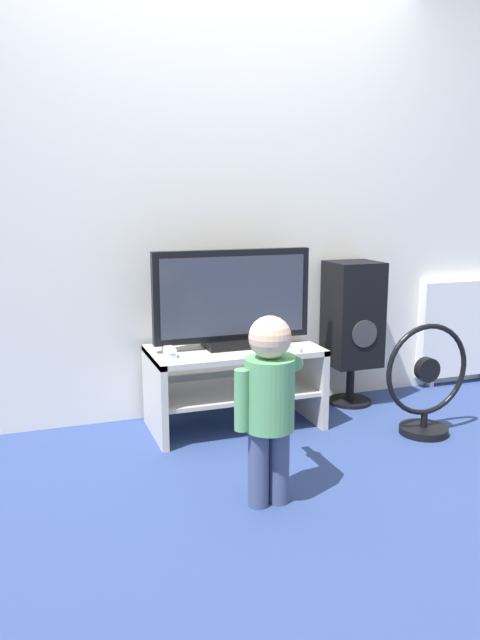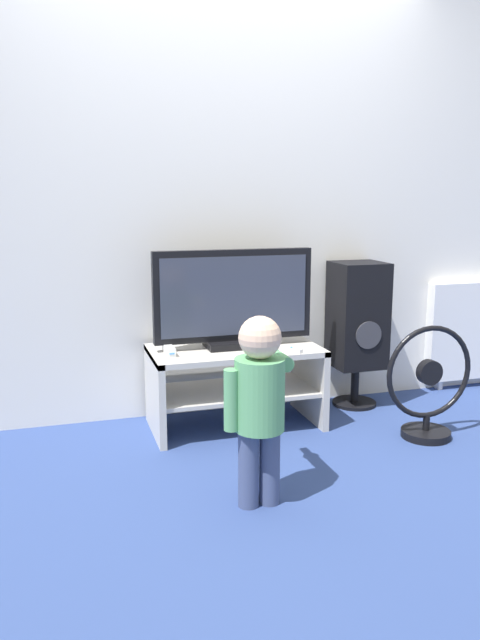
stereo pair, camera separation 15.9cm
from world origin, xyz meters
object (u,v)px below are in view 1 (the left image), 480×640
television (233,300)px  floor_fan (426,386)px  child (269,395)px  speaker_tower (353,317)px  radiator (461,328)px  remote_primary (291,349)px  game_console (169,351)px

television → floor_fan: (0.93, -0.49, -0.44)m
floor_fan → television: bearing=152.4°
floor_fan → child: bearing=-158.3°
television → speaker_tower: (0.81, 0.11, -0.17)m
speaker_tower → radiator: 0.94m
remote_primary → speaker_tower: speaker_tower is taller
remote_primary → speaker_tower: size_ratio=0.14×
television → radiator: (1.73, 0.23, -0.33)m
game_console → floor_fan: bearing=-18.5°
speaker_tower → remote_primary: bearing=-151.0°
speaker_tower → radiator: size_ratio=1.24×
child → speaker_tower: 1.42m
speaker_tower → floor_fan: (0.12, -0.60, -0.28)m
speaker_tower → floor_fan: size_ratio=1.45×
speaker_tower → television: bearing=-172.4°
radiator → speaker_tower: bearing=-172.3°
child → radiator: (1.89, 1.16, -0.09)m
remote_primary → child: size_ratio=0.16×
remote_primary → speaker_tower: bearing=29.0°
child → radiator: bearing=31.4°
game_console → radiator: 2.12m
speaker_tower → floor_fan: bearing=-78.7°
floor_fan → remote_primary: bearing=156.3°
remote_primary → game_console: bearing=167.3°
remote_primary → television: bearing=143.6°
remote_primary → floor_fan: 0.75m
speaker_tower → radiator: speaker_tower is taller
speaker_tower → child: bearing=-133.3°
floor_fan → radiator: 1.08m
television → child: bearing=-99.9°
television → remote_primary: 0.42m
television → speaker_tower: 0.84m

